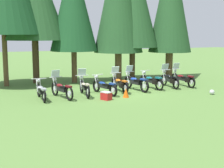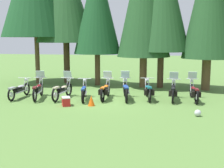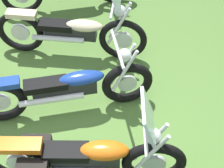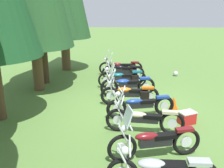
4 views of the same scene
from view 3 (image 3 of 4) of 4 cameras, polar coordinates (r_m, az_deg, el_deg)
motorcycle_2 at (r=5.46m, az=-6.17°, el=8.24°), size 0.71×2.28×1.37m
motorcycle_3 at (r=4.68m, az=-7.20°, el=-0.69°), size 0.79×2.31×1.00m
motorcycle_4 at (r=4.00m, az=-4.51°, el=-11.46°), size 0.64×2.20×1.37m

